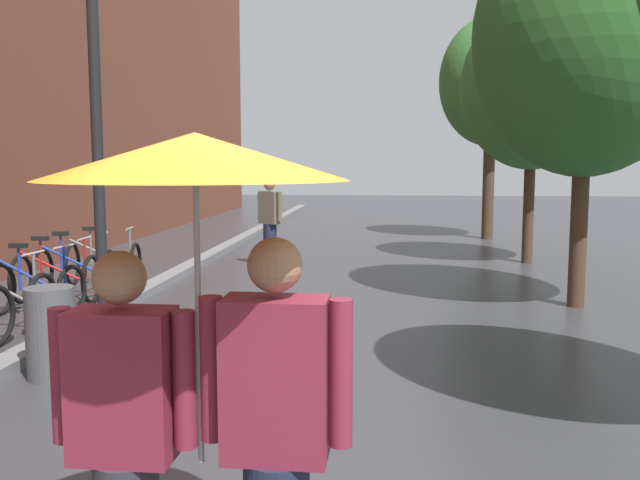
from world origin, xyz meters
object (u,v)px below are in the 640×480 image
object	(u,v)px
street_tree_3	(491,82)
litter_bin	(51,333)
street_tree_2	(533,88)
parked_bicycle_3	(2,299)
parked_bicycle_5	(56,277)
pedestrian_walking_midground	(270,220)
parked_bicycle_6	(75,270)
parked_bicycle_4	(35,289)
parked_bicycle_7	(104,262)
street_tree_1	(587,37)
street_lamp_post	(96,120)
couple_under_umbrella	(198,309)

from	to	relation	value
street_tree_3	litter_bin	world-z (taller)	street_tree_3
street_tree_2	parked_bicycle_3	bearing A→B (deg)	-140.14
parked_bicycle_3	parked_bicycle_5	distance (m)	1.53
pedestrian_walking_midground	parked_bicycle_6	bearing A→B (deg)	-128.16
parked_bicycle_4	parked_bicycle_7	bearing A→B (deg)	91.45
parked_bicycle_3	parked_bicycle_4	distance (m)	0.67
parked_bicycle_7	street_tree_1	bearing A→B (deg)	-8.04
pedestrian_walking_midground	litter_bin	bearing A→B (deg)	-97.29
street_tree_2	pedestrian_walking_midground	size ratio (longest dim) A/B	3.02
street_tree_3	parked_bicycle_5	xyz separation A→B (m)	(-7.37, -9.04, -3.68)
street_tree_1	parked_bicycle_5	xyz separation A→B (m)	(-7.28, -0.45, -3.27)
parked_bicycle_3	parked_bicycle_5	xyz separation A→B (m)	(-0.09, 1.53, 0.00)
street_tree_2	parked_bicycle_6	distance (m)	9.05
pedestrian_walking_midground	street_tree_1	bearing A→B (deg)	-34.54
parked_bicycle_4	parked_bicycle_6	world-z (taller)	same
street_lamp_post	parked_bicycle_7	bearing A→B (deg)	112.76
couple_under_umbrella	pedestrian_walking_midground	distance (m)	10.45
parked_bicycle_5	couple_under_umbrella	xyz separation A→B (m)	(3.88, -6.56, 1.04)
parked_bicycle_5	street_lamp_post	bearing A→B (deg)	-53.42
street_tree_2	parked_bicycle_3	distance (m)	10.12
parked_bicycle_3	parked_bicycle_7	world-z (taller)	same
street_tree_2	pedestrian_walking_midground	bearing A→B (deg)	-170.15
parked_bicycle_3	parked_bicycle_6	distance (m)	2.17
pedestrian_walking_midground	parked_bicycle_3	bearing A→B (deg)	-113.99
street_lamp_post	street_tree_1	bearing A→B (deg)	24.82
parked_bicycle_4	pedestrian_walking_midground	distance (m)	5.20
street_tree_1	parked_bicycle_7	xyz separation A→B (m)	(-7.19, 1.02, -3.27)
parked_bicycle_5	parked_bicycle_6	xyz separation A→B (m)	(-0.02, 0.64, 0.00)
street_tree_3	pedestrian_walking_midground	size ratio (longest dim) A/B	3.43
street_tree_1	parked_bicycle_3	xyz separation A→B (m)	(-7.19, -1.98, -3.27)
street_tree_2	street_tree_3	size ratio (longest dim) A/B	0.88
street_tree_1	couple_under_umbrella	bearing A→B (deg)	-115.88
parked_bicycle_7	litter_bin	distance (m)	4.92
parked_bicycle_3	parked_bicycle_5	size ratio (longest dim) A/B	1.00
street_tree_3	street_lamp_post	size ratio (longest dim) A/B	1.39
pedestrian_walking_midground	street_tree_2	bearing A→B (deg)	9.85
street_tree_1	parked_bicycle_4	distance (m)	7.96
street_tree_2	parked_bicycle_6	bearing A→B (deg)	-151.88
parked_bicycle_3	parked_bicycle_4	xyz separation A→B (m)	(0.05, 0.67, 0.00)
parked_bicycle_6	street_lamp_post	world-z (taller)	street_lamp_post
street_tree_1	parked_bicycle_4	size ratio (longest dim) A/B	4.87
street_tree_3	parked_bicycle_3	world-z (taller)	street_tree_3
street_tree_1	pedestrian_walking_midground	bearing A→B (deg)	145.46
street_tree_2	pedestrian_walking_midground	distance (m)	5.72
street_lamp_post	pedestrian_walking_midground	world-z (taller)	street_lamp_post
parked_bicycle_4	pedestrian_walking_midground	bearing A→B (deg)	63.56
street_tree_2	street_tree_3	world-z (taller)	street_tree_3
litter_bin	pedestrian_walking_midground	world-z (taller)	pedestrian_walking_midground
street_lamp_post	street_tree_3	bearing A→B (deg)	62.78
parked_bicycle_6	litter_bin	bearing A→B (deg)	-67.90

